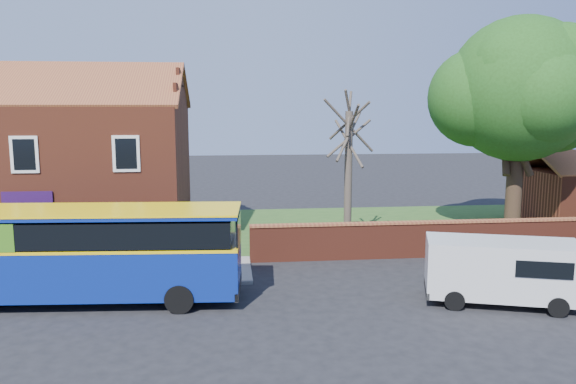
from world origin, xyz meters
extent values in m
plane|color=black|center=(0.00, 0.00, 0.00)|extent=(120.00, 120.00, 0.00)
cube|color=gray|center=(-7.00, 5.75, 0.06)|extent=(18.00, 3.50, 0.12)
cube|color=#426B28|center=(13.00, 13.00, 0.02)|extent=(26.00, 12.00, 0.04)
cube|color=brown|center=(-7.00, 11.50, 3.25)|extent=(12.00, 8.00, 6.50)
cube|color=brown|center=(-7.00, 9.50, 7.50)|extent=(12.30, 4.08, 2.16)
cube|color=brown|center=(-7.00, 13.50, 7.50)|extent=(12.30, 4.08, 2.16)
cube|color=black|center=(-7.00, 7.47, 4.60)|extent=(1.10, 0.06, 1.50)
cube|color=#4C0F19|center=(-7.00, 7.45, 1.10)|extent=(0.95, 0.04, 2.10)
cube|color=silver|center=(-7.00, 7.47, 1.15)|extent=(1.20, 0.06, 2.30)
cube|color=#290E3F|center=(-7.00, 7.44, 2.80)|extent=(2.00, 0.06, 0.60)
cube|color=maroon|center=(13.00, 7.00, 0.75)|extent=(22.00, 0.30, 1.50)
cube|color=brown|center=(13.00, 7.00, 1.55)|extent=(22.00, 0.38, 0.10)
cube|color=navy|center=(-3.68, 2.73, 1.19)|extent=(10.50, 3.26, 1.65)
cube|color=yellow|center=(-3.68, 2.73, 2.01)|extent=(10.53, 3.28, 0.10)
cube|color=black|center=(-3.68, 2.73, 2.50)|extent=(10.09, 3.25, 0.82)
cube|color=navy|center=(-3.68, 2.73, 3.06)|extent=(10.50, 3.26, 0.14)
cube|color=yellow|center=(-3.68, 2.73, 3.14)|extent=(10.55, 3.30, 0.06)
cylinder|color=black|center=(-6.91, 4.16, 0.47)|extent=(0.95, 0.34, 0.93)
cylinder|color=black|center=(-0.45, 1.31, 0.47)|extent=(0.95, 0.34, 0.93)
cylinder|color=black|center=(-0.30, 3.73, 0.47)|extent=(0.95, 0.34, 0.93)
cube|color=silver|center=(10.11, 1.05, 1.22)|extent=(5.22, 3.30, 1.85)
cube|color=black|center=(12.20, 0.40, 1.51)|extent=(0.57, 1.60, 0.73)
cylinder|color=black|center=(8.35, 0.64, 0.32)|extent=(0.68, 0.40, 0.64)
cylinder|color=black|center=(8.90, 2.38, 0.32)|extent=(0.68, 0.40, 0.64)
cylinder|color=black|center=(11.33, -0.29, 0.32)|extent=(0.68, 0.40, 0.64)
cylinder|color=black|center=(11.87, 1.45, 0.32)|extent=(0.68, 0.40, 0.64)
cylinder|color=black|center=(15.38, 10.39, 2.25)|extent=(0.78, 0.78, 4.50)
sphere|color=#25631F|center=(15.38, 10.39, 7.34)|extent=(7.05, 7.05, 7.05)
sphere|color=#25631F|center=(17.44, 10.78, 6.75)|extent=(5.09, 5.09, 5.09)
sphere|color=#25631F|center=(13.52, 10.98, 6.95)|extent=(4.89, 4.89, 4.89)
cylinder|color=#4C4238|center=(6.70, 9.39, 3.15)|extent=(0.36, 0.36, 6.31)
cylinder|color=#4C4238|center=(6.70, 9.39, 5.40)|extent=(0.37, 3.08, 2.48)
cylinder|color=#4C4238|center=(6.70, 9.39, 5.18)|extent=(1.61, 2.27, 2.27)
cylinder|color=#4C4238|center=(6.70, 9.39, 5.63)|extent=(2.58, 1.18, 2.51)
camera|label=1|loc=(1.17, -16.05, 6.51)|focal=35.00mm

